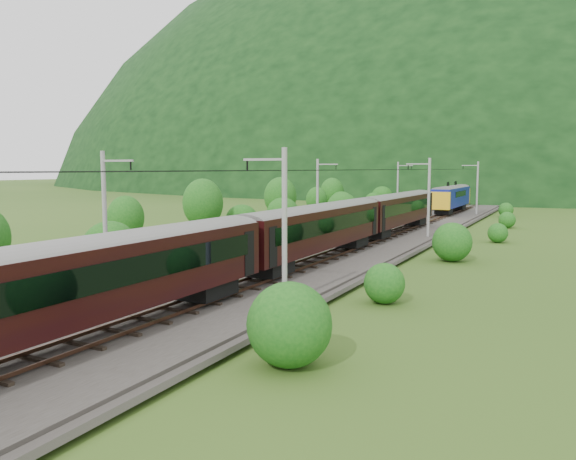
% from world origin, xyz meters
% --- Properties ---
extents(ground, '(600.00, 600.00, 0.00)m').
position_xyz_m(ground, '(0.00, 0.00, 0.00)').
color(ground, '#315019').
rests_on(ground, ground).
extents(railbed, '(14.00, 220.00, 0.30)m').
position_xyz_m(railbed, '(0.00, 10.00, 0.15)').
color(railbed, '#38332D').
rests_on(railbed, ground).
extents(track_left, '(2.40, 220.00, 0.27)m').
position_xyz_m(track_left, '(-2.40, 10.00, 0.37)').
color(track_left, '#503022').
rests_on(track_left, railbed).
extents(track_right, '(2.40, 220.00, 0.27)m').
position_xyz_m(track_right, '(2.40, 10.00, 0.37)').
color(track_right, '#503022').
rests_on(track_right, railbed).
extents(catenary_left, '(2.54, 192.28, 8.00)m').
position_xyz_m(catenary_left, '(-6.12, 32.00, 4.50)').
color(catenary_left, gray).
rests_on(catenary_left, railbed).
extents(catenary_right, '(2.54, 192.28, 8.00)m').
position_xyz_m(catenary_right, '(6.12, 32.00, 4.50)').
color(catenary_right, gray).
rests_on(catenary_right, railbed).
extents(overhead_wires, '(4.83, 198.00, 0.03)m').
position_xyz_m(overhead_wires, '(0.00, 10.00, 7.10)').
color(overhead_wires, black).
rests_on(overhead_wires, ground).
extents(mountain_main, '(504.00, 360.00, 244.00)m').
position_xyz_m(mountain_main, '(0.00, 260.00, 0.00)').
color(mountain_main, black).
rests_on(mountain_main, ground).
extents(mountain_ridge, '(336.00, 280.00, 132.00)m').
position_xyz_m(mountain_ridge, '(-120.00, 300.00, 0.00)').
color(mountain_ridge, black).
rests_on(mountain_ridge, ground).
extents(train, '(2.84, 113.43, 4.93)m').
position_xyz_m(train, '(2.40, 12.72, 3.38)').
color(train, black).
rests_on(train, ground).
extents(hazard_post_near, '(0.18, 0.18, 1.68)m').
position_xyz_m(hazard_post_near, '(-0.28, 39.61, 1.14)').
color(hazard_post_near, red).
rests_on(hazard_post_near, railbed).
extents(hazard_post_far, '(0.15, 0.15, 1.40)m').
position_xyz_m(hazard_post_far, '(0.21, 44.77, 1.00)').
color(hazard_post_far, red).
rests_on(hazard_post_far, railbed).
extents(signal, '(0.24, 0.24, 2.19)m').
position_xyz_m(signal, '(-3.60, 34.88, 1.59)').
color(signal, black).
rests_on(signal, railbed).
extents(vegetation_left, '(11.66, 144.80, 6.45)m').
position_xyz_m(vegetation_left, '(-13.87, 22.46, 2.56)').
color(vegetation_left, '#185316').
rests_on(vegetation_left, ground).
extents(vegetation_right, '(5.12, 103.52, 3.23)m').
position_xyz_m(vegetation_right, '(11.05, 2.68, 1.33)').
color(vegetation_right, '#185316').
rests_on(vegetation_right, ground).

